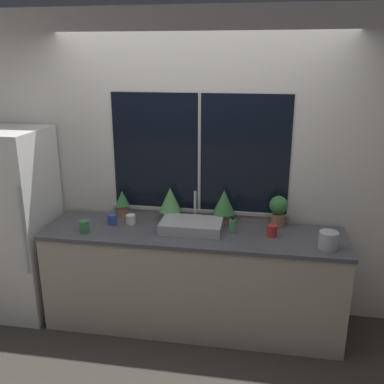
{
  "coord_description": "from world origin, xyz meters",
  "views": [
    {
      "loc": [
        0.55,
        -2.98,
        2.29
      ],
      "look_at": [
        -0.01,
        0.31,
        1.24
      ],
      "focal_mm": 40.0,
      "sensor_mm": 36.0,
      "label": 1
    }
  ],
  "objects_px": {
    "potted_plant_center_left": "(170,201)",
    "mug_green": "(84,226)",
    "potted_plant_center_right": "(224,204)",
    "mug_red": "(272,231)",
    "refrigerator": "(15,223)",
    "potted_plant_far_left": "(122,202)",
    "potted_plant_far_right": "(278,209)",
    "kettle": "(328,240)",
    "sink": "(192,225)",
    "soap_bottle": "(232,226)",
    "mug_blue": "(112,219)",
    "mug_white": "(131,219)"
  },
  "relations": [
    {
      "from": "sink",
      "to": "mug_green",
      "type": "relative_size",
      "value": 5.03
    },
    {
      "from": "refrigerator",
      "to": "soap_bottle",
      "type": "height_order",
      "value": "refrigerator"
    },
    {
      "from": "potted_plant_center_right",
      "to": "refrigerator",
      "type": "bearing_deg",
      "value": -172.61
    },
    {
      "from": "soap_bottle",
      "to": "kettle",
      "type": "relative_size",
      "value": 0.96
    },
    {
      "from": "mug_green",
      "to": "mug_white",
      "type": "relative_size",
      "value": 1.22
    },
    {
      "from": "soap_bottle",
      "to": "mug_white",
      "type": "height_order",
      "value": "soap_bottle"
    },
    {
      "from": "potted_plant_center_right",
      "to": "mug_red",
      "type": "height_order",
      "value": "potted_plant_center_right"
    },
    {
      "from": "mug_green",
      "to": "mug_blue",
      "type": "height_order",
      "value": "mug_green"
    },
    {
      "from": "potted_plant_far_right",
      "to": "mug_green",
      "type": "height_order",
      "value": "potted_plant_far_right"
    },
    {
      "from": "potted_plant_center_right",
      "to": "mug_blue",
      "type": "relative_size",
      "value": 3.38
    },
    {
      "from": "mug_blue",
      "to": "mug_red",
      "type": "bearing_deg",
      "value": -1.21
    },
    {
      "from": "refrigerator",
      "to": "kettle",
      "type": "height_order",
      "value": "refrigerator"
    },
    {
      "from": "potted_plant_center_right",
      "to": "mug_red",
      "type": "relative_size",
      "value": 3.23
    },
    {
      "from": "mug_white",
      "to": "mug_blue",
      "type": "bearing_deg",
      "value": -165.2
    },
    {
      "from": "potted_plant_far_right",
      "to": "soap_bottle",
      "type": "bearing_deg",
      "value": -151.01
    },
    {
      "from": "potted_plant_far_right",
      "to": "mug_red",
      "type": "distance_m",
      "value": 0.26
    },
    {
      "from": "mug_green",
      "to": "mug_blue",
      "type": "distance_m",
      "value": 0.27
    },
    {
      "from": "sink",
      "to": "mug_blue",
      "type": "relative_size",
      "value": 5.71
    },
    {
      "from": "potted_plant_center_right",
      "to": "soap_bottle",
      "type": "xyz_separation_m",
      "value": [
        0.09,
        -0.21,
        -0.11
      ]
    },
    {
      "from": "kettle",
      "to": "potted_plant_center_right",
      "type": "bearing_deg",
      "value": 154.42
    },
    {
      "from": "potted_plant_center_left",
      "to": "mug_white",
      "type": "relative_size",
      "value": 3.59
    },
    {
      "from": "soap_bottle",
      "to": "potted_plant_center_right",
      "type": "bearing_deg",
      "value": 114.17
    },
    {
      "from": "soap_bottle",
      "to": "kettle",
      "type": "xyz_separation_m",
      "value": [
        0.75,
        -0.19,
        0.01
      ]
    },
    {
      "from": "potted_plant_center_left",
      "to": "refrigerator",
      "type": "bearing_deg",
      "value": -170.09
    },
    {
      "from": "soap_bottle",
      "to": "mug_red",
      "type": "relative_size",
      "value": 1.57
    },
    {
      "from": "refrigerator",
      "to": "mug_white",
      "type": "height_order",
      "value": "refrigerator"
    },
    {
      "from": "soap_bottle",
      "to": "mug_green",
      "type": "distance_m",
      "value": 1.24
    },
    {
      "from": "potted_plant_center_right",
      "to": "soap_bottle",
      "type": "distance_m",
      "value": 0.26
    },
    {
      "from": "mug_white",
      "to": "potted_plant_center_right",
      "type": "bearing_deg",
      "value": 10.86
    },
    {
      "from": "potted_plant_center_left",
      "to": "soap_bottle",
      "type": "distance_m",
      "value": 0.62
    },
    {
      "from": "soap_bottle",
      "to": "mug_red",
      "type": "bearing_deg",
      "value": -2.81
    },
    {
      "from": "potted_plant_center_left",
      "to": "mug_green",
      "type": "relative_size",
      "value": 2.95
    },
    {
      "from": "soap_bottle",
      "to": "mug_blue",
      "type": "distance_m",
      "value": 1.05
    },
    {
      "from": "refrigerator",
      "to": "kettle",
      "type": "bearing_deg",
      "value": -3.36
    },
    {
      "from": "kettle",
      "to": "mug_green",
      "type": "bearing_deg",
      "value": -179.92
    },
    {
      "from": "potted_plant_far_right",
      "to": "kettle",
      "type": "relative_size",
      "value": 1.78
    },
    {
      "from": "refrigerator",
      "to": "potted_plant_far_left",
      "type": "relative_size",
      "value": 6.86
    },
    {
      "from": "soap_bottle",
      "to": "mug_white",
      "type": "distance_m",
      "value": 0.9
    },
    {
      "from": "potted_plant_center_right",
      "to": "potted_plant_far_right",
      "type": "distance_m",
      "value": 0.47
    },
    {
      "from": "sink",
      "to": "mug_red",
      "type": "distance_m",
      "value": 0.67
    },
    {
      "from": "potted_plant_far_right",
      "to": "mug_white",
      "type": "relative_size",
      "value": 3.26
    },
    {
      "from": "potted_plant_center_left",
      "to": "mug_green",
      "type": "xyz_separation_m",
      "value": [
        -0.65,
        -0.4,
        -0.13
      ]
    },
    {
      "from": "mug_green",
      "to": "mug_blue",
      "type": "xyz_separation_m",
      "value": [
        0.17,
        0.21,
        -0.01
      ]
    },
    {
      "from": "refrigerator",
      "to": "soap_bottle",
      "type": "bearing_deg",
      "value": 1.0
    },
    {
      "from": "potted_plant_center_left",
      "to": "potted_plant_far_right",
      "type": "relative_size",
      "value": 1.1
    },
    {
      "from": "soap_bottle",
      "to": "mug_blue",
      "type": "xyz_separation_m",
      "value": [
        -1.05,
        0.01,
        -0.02
      ]
    },
    {
      "from": "mug_red",
      "to": "soap_bottle",
      "type": "bearing_deg",
      "value": 177.19
    },
    {
      "from": "refrigerator",
      "to": "potted_plant_far_left",
      "type": "height_order",
      "value": "refrigerator"
    },
    {
      "from": "potted_plant_center_right",
      "to": "kettle",
      "type": "bearing_deg",
      "value": -25.58
    },
    {
      "from": "soap_bottle",
      "to": "refrigerator",
      "type": "bearing_deg",
      "value": -179.0
    }
  ]
}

